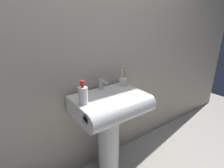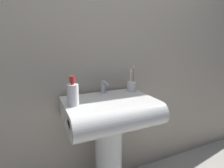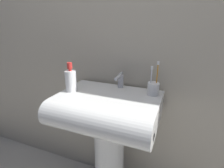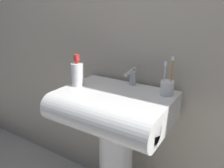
# 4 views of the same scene
# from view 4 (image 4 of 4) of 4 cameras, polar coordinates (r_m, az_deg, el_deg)

# --- Properties ---
(wall_back) EXTENTS (5.00, 0.05, 2.40)m
(wall_back) POSITION_cam_4_polar(r_m,az_deg,el_deg) (1.35, 6.77, 14.72)
(wall_back) COLOR #B7AD99
(wall_back) RESTS_ON ground
(sink_pedestal) EXTENTS (0.20, 0.20, 0.70)m
(sink_pedestal) POSITION_cam_4_polar(r_m,az_deg,el_deg) (1.48, 0.99, -20.86)
(sink_pedestal) COLOR white
(sink_pedestal) RESTS_ON ground
(sink_basin) EXTENTS (0.62, 0.48, 0.16)m
(sink_basin) POSITION_cam_4_polar(r_m,az_deg,el_deg) (1.20, -0.30, -6.38)
(sink_basin) COLOR white
(sink_basin) RESTS_ON sink_pedestal
(faucet) EXTENTS (0.04, 0.12, 0.10)m
(faucet) POSITION_cam_4_polar(r_m,az_deg,el_deg) (1.30, 5.21, 1.97)
(faucet) COLOR silver
(faucet) RESTS_ON sink_basin
(toothbrush_cup) EXTENTS (0.07, 0.07, 0.21)m
(toothbrush_cup) POSITION_cam_4_polar(r_m,az_deg,el_deg) (1.20, 14.19, -0.86)
(toothbrush_cup) COLOR white
(toothbrush_cup) RESTS_ON sink_basin
(soap_bottle) EXTENTS (0.07, 0.07, 0.19)m
(soap_bottle) POSITION_cam_4_polar(r_m,az_deg,el_deg) (1.31, -9.02, 2.69)
(soap_bottle) COLOR white
(soap_bottle) RESTS_ON sink_basin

